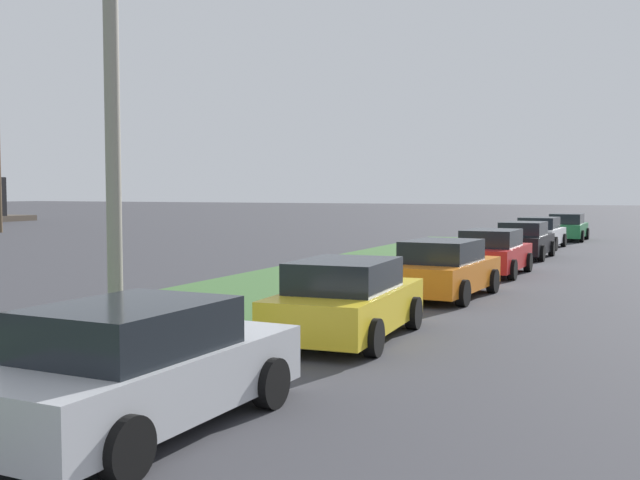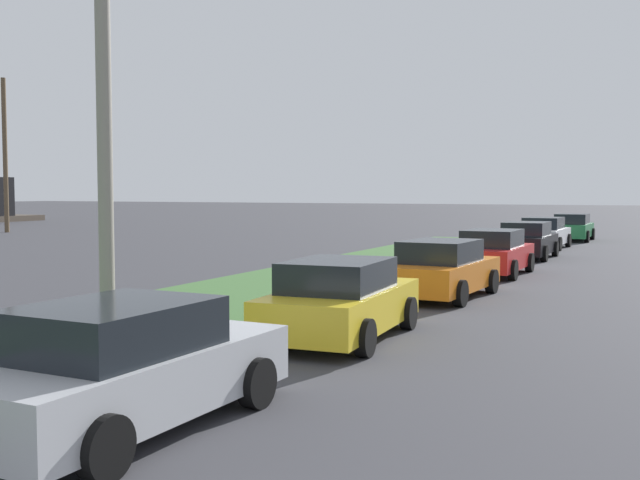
# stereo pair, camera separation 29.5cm
# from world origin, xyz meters

# --- Properties ---
(grass_median) EXTENTS (60.00, 6.00, 0.12)m
(grass_median) POSITION_xyz_m (10.00, 8.22, 0.06)
(grass_median) COLOR #3D6633
(grass_median) RESTS_ON ground
(parked_car_silver) EXTENTS (4.36, 2.13, 1.47)m
(parked_car_silver) POSITION_xyz_m (5.05, 4.49, 0.72)
(parked_car_silver) COLOR #B2B5BA
(parked_car_silver) RESTS_ON ground
(parked_car_yellow) EXTENTS (4.40, 2.21, 1.47)m
(parked_car_yellow) POSITION_xyz_m (10.95, 4.37, 0.72)
(parked_car_yellow) COLOR gold
(parked_car_yellow) RESTS_ON ground
(parked_car_orange) EXTENTS (4.39, 2.20, 1.47)m
(parked_car_orange) POSITION_xyz_m (17.03, 4.20, 0.72)
(parked_car_orange) COLOR orange
(parked_car_orange) RESTS_ON ground
(parked_car_red) EXTENTS (4.32, 2.07, 1.47)m
(parked_car_red) POSITION_xyz_m (22.83, 4.16, 0.72)
(parked_car_red) COLOR red
(parked_car_red) RESTS_ON ground
(parked_car_black) EXTENTS (4.32, 2.06, 1.47)m
(parked_car_black) POSITION_xyz_m (29.50, 4.25, 0.72)
(parked_car_black) COLOR black
(parked_car_black) RESTS_ON ground
(parked_car_white) EXTENTS (4.35, 2.11, 1.47)m
(parked_car_white) POSITION_xyz_m (35.24, 4.46, 0.72)
(parked_car_white) COLOR silver
(parked_car_white) RESTS_ON ground
(parked_car_green) EXTENTS (4.31, 2.04, 1.47)m
(parked_car_green) POSITION_xyz_m (41.57, 3.92, 0.72)
(parked_car_green) COLOR #1E6B38
(parked_car_green) RESTS_ON ground
(streetlight) EXTENTS (0.96, 2.83, 7.50)m
(streetlight) POSITION_xyz_m (7.84, 6.70, 4.39)
(streetlight) COLOR gray
(streetlight) RESTS_ON ground
(distant_utility_pole) EXTENTS (0.30, 0.30, 10.00)m
(distant_utility_pole) POSITION_xyz_m (34.66, 38.46, 5.00)
(distant_utility_pole) COLOR brown
(distant_utility_pole) RESTS_ON ground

